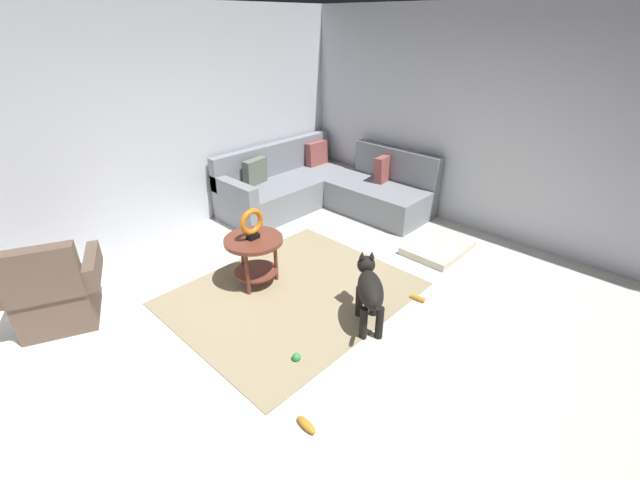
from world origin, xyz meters
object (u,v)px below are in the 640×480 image
at_px(side_table, 254,249).
at_px(torus_sculpture, 252,223).
at_px(armchair, 55,293).
at_px(dog_toy_ball, 297,357).
at_px(dog, 370,289).
at_px(sectional_couch, 323,189).
at_px(dog_bed_mat, 438,248).
at_px(dog_toy_rope, 418,298).
at_px(dog_toy_bone, 306,425).

bearing_deg(side_table, torus_sculpture, 0.00).
relative_size(armchair, dog_toy_ball, 13.54).
distance_m(dog, dog_toy_ball, 0.87).
distance_m(sectional_couch, armchair, 3.62).
xyz_separation_m(side_table, dog_bed_mat, (1.96, -1.05, -0.37)).
height_order(dog_toy_ball, dog_toy_rope, dog_toy_ball).
bearing_deg(dog, dog_bed_mat, 51.68).
bearing_deg(dog_toy_ball, armchair, 120.89).
distance_m(side_table, torus_sculpture, 0.29).
bearing_deg(dog_toy_rope, side_table, 123.11).
distance_m(sectional_couch, side_table, 2.17).
distance_m(torus_sculpture, dog_toy_bone, 2.00).
distance_m(sectional_couch, dog_toy_ball, 3.20).
bearing_deg(sectional_couch, armchair, -178.43).
height_order(sectional_couch, dog, sectional_couch).
bearing_deg(armchair, torus_sculpture, -1.36).
relative_size(armchair, torus_sculpture, 2.99).
bearing_deg(dog, side_table, 147.24).
bearing_deg(dog_toy_bone, dog_bed_mat, 12.05).
relative_size(side_table, dog_bed_mat, 0.75).
relative_size(armchair, dog_bed_mat, 1.22).
distance_m(sectional_couch, torus_sculpture, 2.20).
relative_size(dog_bed_mat, dog_toy_rope, 5.60).
xyz_separation_m(sectional_couch, dog_toy_rope, (-1.05, -2.30, -0.27)).
distance_m(torus_sculpture, dog_bed_mat, 2.32).
relative_size(torus_sculpture, dog_toy_rope, 2.28).
height_order(torus_sculpture, dog_toy_ball, torus_sculpture).
distance_m(dog_bed_mat, dog_toy_ball, 2.46).
relative_size(sectional_couch, dog_bed_mat, 2.81).
height_order(side_table, dog, dog).
xyz_separation_m(armchair, torus_sculpture, (1.65, -0.79, 0.39)).
distance_m(sectional_couch, dog_toy_bone, 3.84).
relative_size(torus_sculpture, dog_toy_bone, 1.81).
height_order(torus_sculpture, dog_bed_mat, torus_sculpture).
distance_m(torus_sculpture, dog_toy_rope, 1.82).
bearing_deg(dog_toy_ball, side_table, 66.49).
distance_m(sectional_couch, dog_toy_rope, 2.54).
distance_m(armchair, side_table, 1.83).
bearing_deg(dog, dog_toy_rope, 30.92).
bearing_deg(side_table, dog, -76.95).
bearing_deg(dog_bed_mat, armchair, 153.03).
relative_size(torus_sculpture, dog, 0.51).
relative_size(side_table, torus_sculpture, 1.84).
relative_size(dog, dog_toy_ball, 8.94).
bearing_deg(sectional_couch, side_table, -155.71).
xyz_separation_m(armchair, dog_toy_bone, (0.76, -2.44, -0.29)).
bearing_deg(torus_sculpture, armchair, 154.38).
height_order(side_table, dog_toy_rope, side_table).
bearing_deg(torus_sculpture, sectional_couch, 24.29).
bearing_deg(dog_toy_ball, dog_toy_bone, -127.50).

